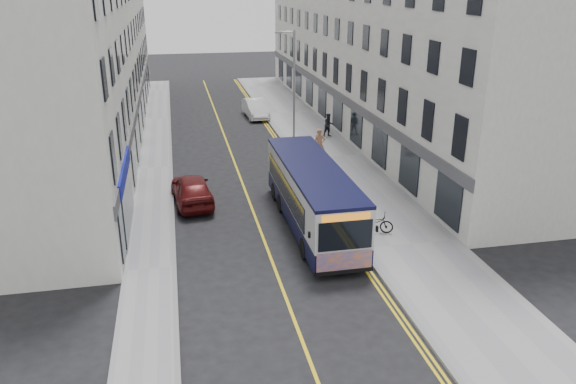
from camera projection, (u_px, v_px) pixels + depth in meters
name	position (u px, v px, depth m)	size (l,w,h in m)	color
ground	(266.00, 247.00, 24.64)	(140.00, 140.00, 0.00)	black
pavement_east	(330.00, 157.00, 36.78)	(4.50, 64.00, 0.12)	gray
pavement_west	(155.00, 168.00, 34.66)	(2.00, 64.00, 0.12)	gray
kerb_east	(297.00, 159.00, 36.35)	(0.18, 64.00, 0.13)	slate
kerb_west	(171.00, 167.00, 34.85)	(0.18, 64.00, 0.13)	slate
road_centre_line	(235.00, 164.00, 35.62)	(0.12, 64.00, 0.01)	yellow
road_dbl_yellow_inner	(290.00, 161.00, 36.29)	(0.10, 64.00, 0.01)	yellow
road_dbl_yellow_outer	(293.00, 160.00, 36.33)	(0.10, 64.00, 0.01)	yellow
terrace_east	(366.00, 41.00, 43.71)	(6.00, 46.00, 13.00)	silver
terrace_west	(92.00, 47.00, 39.86)	(6.00, 46.00, 13.00)	silver
streetlamp	(293.00, 87.00, 36.68)	(1.32, 0.18, 8.00)	gray
city_bus	(312.00, 194.00, 26.05)	(2.43, 10.41, 3.02)	black
bicycle	(374.00, 222.00, 25.64)	(0.63, 1.80, 0.95)	black
pedestrian_near	(319.00, 144.00, 35.80)	(0.73, 0.48, 2.01)	#9B6546
pedestrian_far	(329.00, 125.00, 41.13)	(0.84, 0.65, 1.72)	black
car_white	(256.00, 108.00, 47.41)	(1.61, 4.61, 1.52)	white
car_maroon	(192.00, 189.00, 29.12)	(1.87, 4.65, 1.58)	#4E0D0D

